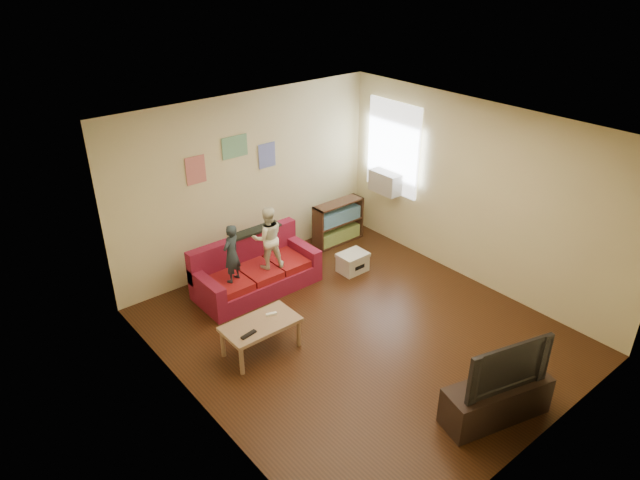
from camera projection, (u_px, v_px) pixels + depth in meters
room_shell at (362, 242)px, 6.87m from camera, size 4.52×5.02×2.72m
sofa at (255, 272)px, 8.35m from camera, size 1.81×0.83×0.80m
child_a at (232, 254)px, 7.74m from camera, size 0.36×0.31×0.85m
child_b at (268, 238)px, 8.06m from camera, size 0.55×0.49×0.93m
coffee_table at (261, 327)px, 7.00m from camera, size 0.94×0.52×0.42m
remote at (249, 335)px, 6.74m from camera, size 0.22×0.09×0.02m
game_controller at (271, 314)px, 7.11m from camera, size 0.14×0.08×0.03m
bookshelf at (338, 224)px, 9.63m from camera, size 0.92×0.27×0.73m
window at (393, 148)px, 9.12m from camera, size 0.04×1.08×1.48m
ac_unit at (386, 182)px, 9.31m from camera, size 0.28×0.55×0.35m
artwork_left at (196, 170)px, 7.91m from camera, size 0.30×0.01×0.40m
artwork_center at (235, 147)px, 8.18m from camera, size 0.42×0.01×0.32m
artwork_right at (267, 155)px, 8.61m from camera, size 0.30×0.01×0.38m
file_box at (353, 262)px, 8.83m from camera, size 0.45×0.34×0.31m
tv_stand at (496, 401)px, 6.07m from camera, size 1.26×0.70×0.45m
television at (503, 363)px, 5.83m from camera, size 1.00×0.40×0.58m
tissue at (350, 272)px, 8.78m from camera, size 0.11×0.11×0.10m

